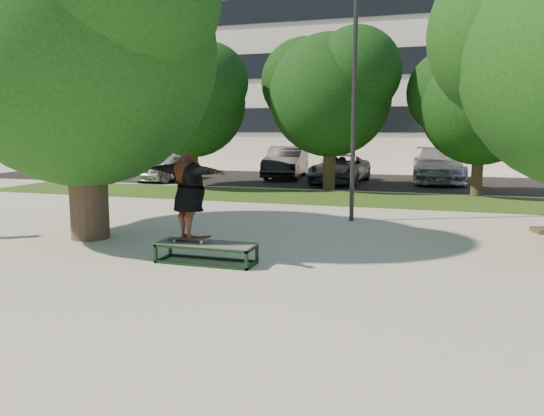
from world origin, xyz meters
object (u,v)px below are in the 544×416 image
(car_grey, at_px, (340,169))
(car_silver_b, at_px, (438,165))
(tree_left, at_px, (80,34))
(car_silver_a, at_px, (168,167))
(car_dark, at_px, (286,162))
(grind_box, at_px, (206,253))
(lamppost, at_px, (354,100))

(car_grey, distance_m, car_silver_b, 4.53)
(car_silver_b, bearing_deg, tree_left, -118.71)
(car_silver_a, relative_size, car_silver_b, 0.70)
(car_dark, bearing_deg, grind_box, -85.29)
(lamppost, height_order, grind_box, lamppost)
(lamppost, xyz_separation_m, car_silver_b, (2.16, 11.50, -2.36))
(lamppost, height_order, car_silver_a, lamppost)
(grind_box, distance_m, car_grey, 15.18)
(lamppost, relative_size, car_silver_b, 1.12)
(lamppost, distance_m, grind_box, 6.32)
(tree_left, distance_m, car_dark, 15.83)
(tree_left, distance_m, car_grey, 14.65)
(tree_left, height_order, car_dark, tree_left)
(car_grey, relative_size, car_silver_b, 0.84)
(lamppost, bearing_deg, grind_box, -108.89)
(grind_box, distance_m, car_silver_b, 17.26)
(grind_box, height_order, car_silver_a, car_silver_a)
(tree_left, bearing_deg, car_silver_a, 110.78)
(car_silver_b, bearing_deg, grind_box, -106.20)
(lamppost, distance_m, car_grey, 10.40)
(lamppost, relative_size, car_dark, 1.28)
(tree_left, relative_size, grind_box, 3.95)
(car_dark, bearing_deg, lamppost, -72.49)
(car_dark, bearing_deg, car_silver_b, -6.26)
(tree_left, distance_m, lamppost, 6.70)
(car_dark, xyz_separation_m, car_silver_b, (7.22, 0.00, 0.01))
(car_silver_a, height_order, car_silver_b, car_silver_b)
(car_silver_b, bearing_deg, lamppost, -103.53)
(lamppost, relative_size, car_silver_a, 1.60)
(car_grey, height_order, car_silver_b, car_silver_b)
(grind_box, xyz_separation_m, car_silver_b, (3.97, 16.79, 0.60))
(grind_box, bearing_deg, car_silver_b, 76.70)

